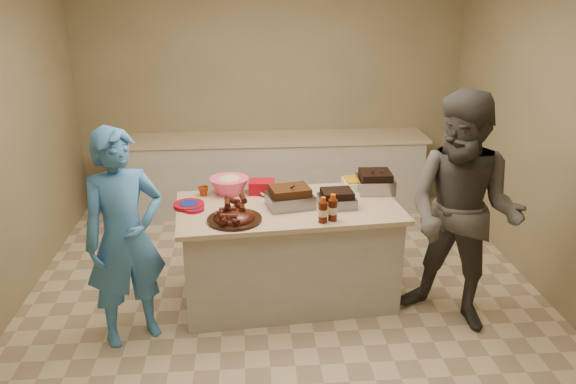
{
  "coord_description": "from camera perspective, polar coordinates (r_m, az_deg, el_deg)",
  "views": [
    {
      "loc": [
        -0.32,
        -4.11,
        2.58
      ],
      "look_at": [
        0.03,
        0.2,
        0.96
      ],
      "focal_mm": 35.0,
      "sensor_mm": 36.0,
      "label": 1
    }
  ],
  "objects": [
    {
      "name": "guest_blue",
      "position": [
        4.67,
        -15.21,
        -13.82
      ],
      "size": [
        1.31,
        1.75,
        0.4
      ],
      "primitive_type": "imported",
      "rotation": [
        0.0,
        0.0,
        0.49
      ],
      "color": "#4085CE",
      "rests_on": "ground"
    },
    {
      "name": "mac_cheese_dish",
      "position": [
        5.06,
        7.48,
        0.5
      ],
      "size": [
        0.33,
        0.25,
        0.09
      ],
      "primitive_type": "cube",
      "rotation": [
        0.0,
        0.0,
        0.02
      ],
      "color": "orange",
      "rests_on": "island"
    },
    {
      "name": "plastic_cup",
      "position": [
        4.87,
        -8.56,
        -0.37
      ],
      "size": [
        0.09,
        0.09,
        0.09
      ],
      "primitive_type": "imported",
      "rotation": [
        0.0,
        0.0,
        0.08
      ],
      "color": "#872F08",
      "rests_on": "island"
    },
    {
      "name": "sauce_bowl",
      "position": [
        4.82,
        -2.07,
        -0.36
      ],
      "size": [
        0.14,
        0.05,
        0.14
      ],
      "primitive_type": "imported",
      "rotation": [
        0.0,
        0.0,
        0.08
      ],
      "color": "silver",
      "rests_on": "island"
    },
    {
      "name": "roasting_pan",
      "position": [
        4.98,
        8.79,
        0.1
      ],
      "size": [
        0.32,
        0.32,
        0.12
      ],
      "primitive_type": "cube",
      "rotation": [
        0.0,
        0.0,
        -0.03
      ],
      "color": "gray",
      "rests_on": "island"
    },
    {
      "name": "plate_stack_small",
      "position": [
        4.57,
        -9.54,
        -1.84
      ],
      "size": [
        0.18,
        0.18,
        0.02
      ],
      "primitive_type": "cylinder",
      "rotation": [
        0.0,
        0.0,
        0.08
      ],
      "color": "#9B0614",
      "rests_on": "island"
    },
    {
      "name": "coleslaw_bowl",
      "position": [
        4.91,
        -5.97,
        -0.09
      ],
      "size": [
        0.37,
        0.37,
        0.23
      ],
      "primitive_type": null,
      "rotation": [
        0.0,
        0.0,
        0.08
      ],
      "color": "#FF4C7C",
      "rests_on": "island"
    },
    {
      "name": "island",
      "position": [
        4.99,
        0.05,
        -10.58
      ],
      "size": [
        1.89,
        1.1,
        0.86
      ],
      "primitive_type": null,
      "rotation": [
        0.0,
        0.0,
        0.08
      ],
      "color": "#BCB7AF",
      "rests_on": "ground"
    },
    {
      "name": "bbq_bottle_a",
      "position": [
        4.34,
        4.53,
        -2.87
      ],
      "size": [
        0.08,
        0.08,
        0.21
      ],
      "primitive_type": "cylinder",
      "rotation": [
        0.0,
        0.0,
        0.08
      ],
      "color": "#451409",
      "rests_on": "island"
    },
    {
      "name": "back_counter",
      "position": [
        6.67,
        -1.6,
        1.9
      ],
      "size": [
        3.6,
        0.64,
        0.9
      ],
      "primitive_type": null,
      "color": "#BCB7AF",
      "rests_on": "ground"
    },
    {
      "name": "pulled_pork_tray",
      "position": [
        4.58,
        0.2,
        -1.49
      ],
      "size": [
        0.41,
        0.34,
        0.11
      ],
      "primitive_type": "cube",
      "rotation": [
        0.0,
        0.0,
        0.2
      ],
      "color": "#47230F",
      "rests_on": "island"
    },
    {
      "name": "plate_stack_large",
      "position": [
        4.65,
        -10.03,
        -1.49
      ],
      "size": [
        0.27,
        0.27,
        0.03
      ],
      "primitive_type": "cylinder",
      "rotation": [
        0.0,
        0.0,
        0.08
      ],
      "color": "#9B0614",
      "rests_on": "island"
    },
    {
      "name": "room",
      "position": [
        4.86,
        -0.13,
        -11.49
      ],
      "size": [
        4.5,
        5.0,
        2.7
      ],
      "primitive_type": null,
      "color": "#948760",
      "rests_on": "ground"
    },
    {
      "name": "rib_platter",
      "position": [
        4.34,
        -5.44,
        -2.91
      ],
      "size": [
        0.52,
        0.52,
        0.17
      ],
      "primitive_type": null,
      "rotation": [
        0.0,
        0.0,
        -0.25
      ],
      "color": "#43150C",
      "rests_on": "island"
    },
    {
      "name": "guest_gray",
      "position": [
        4.87,
        16.15,
        -12.35
      ],
      "size": [
        1.89,
        2.02,
        0.71
      ],
      "primitive_type": "imported",
      "rotation": [
        0.0,
        0.0,
        -0.69
      ],
      "color": "#504E49",
      "rests_on": "ground"
    },
    {
      "name": "bbq_bottle_b",
      "position": [
        4.3,
        3.55,
        -3.08
      ],
      "size": [
        0.07,
        0.07,
        0.2
      ],
      "primitive_type": "cylinder",
      "rotation": [
        0.0,
        0.0,
        0.08
      ],
      "color": "#451409",
      "rests_on": "island"
    },
    {
      "name": "mustard_bottle",
      "position": [
        4.66,
        -1.08,
        -1.09
      ],
      "size": [
        0.05,
        0.05,
        0.12
      ],
      "primitive_type": "cylinder",
      "rotation": [
        0.0,
        0.0,
        0.08
      ],
      "color": "#FCAE00",
      "rests_on": "island"
    },
    {
      "name": "sausage_plate",
      "position": [
        4.8,
        0.61,
        -0.43
      ],
      "size": [
        0.29,
        0.29,
        0.04
      ],
      "primitive_type": "cylinder",
      "rotation": [
        0.0,
        0.0,
        -0.07
      ],
      "color": "silver",
      "rests_on": "island"
    },
    {
      "name": "basket_stack",
      "position": [
        4.89,
        -2.66,
        -0.08
      ],
      "size": [
        0.23,
        0.18,
        0.11
      ],
      "primitive_type": "cube",
      "rotation": [
        0.0,
        0.0,
        -0.08
      ],
      "color": "#9B0614",
      "rests_on": "island"
    },
    {
      "name": "brisket_tray",
      "position": [
        4.61,
        4.96,
        -1.46
      ],
      "size": [
        0.31,
        0.26,
        0.09
      ],
      "primitive_type": "cube",
      "rotation": [
        0.0,
        0.0,
        0.07
      ],
      "color": "black",
      "rests_on": "island"
    }
  ]
}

